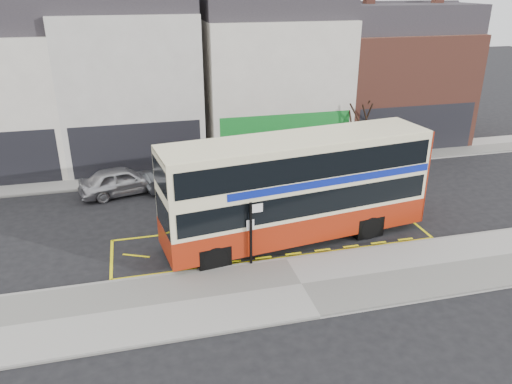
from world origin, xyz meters
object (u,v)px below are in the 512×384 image
object	(u,v)px
double_decker_bus	(298,187)
bus_stop_post	(252,227)
car_silver	(122,181)
car_white	(374,161)
car_grey	(182,177)
street_tree_right	(360,110)

from	to	relation	value
double_decker_bus	bus_stop_post	xyz separation A→B (m)	(-2.48, -1.86, -0.68)
car_silver	car_white	bearing A→B (deg)	-104.06
bus_stop_post	car_grey	world-z (taller)	bus_stop_post
double_decker_bus	street_tree_right	xyz separation A→B (m)	(7.15, 9.31, 0.79)
double_decker_bus	street_tree_right	bearing A→B (deg)	44.68
bus_stop_post	street_tree_right	world-z (taller)	street_tree_right
car_silver	car_grey	size ratio (longest dim) A/B	1.10
car_silver	car_grey	xyz separation A→B (m)	(3.22, -0.03, -0.09)
bus_stop_post	car_grey	xyz separation A→B (m)	(-1.83, 8.93, -1.11)
bus_stop_post	car_silver	distance (m)	10.33
bus_stop_post	car_silver	xyz separation A→B (m)	(-5.05, 8.96, -1.02)
double_decker_bus	car_grey	xyz separation A→B (m)	(-4.30, 7.06, -1.80)
double_decker_bus	car_silver	size ratio (longest dim) A/B	2.69
double_decker_bus	car_silver	bearing A→B (deg)	128.87
bus_stop_post	car_silver	world-z (taller)	bus_stop_post
car_white	street_tree_right	world-z (taller)	street_tree_right
double_decker_bus	car_grey	size ratio (longest dim) A/B	2.95
bus_stop_post	street_tree_right	size ratio (longest dim) A/B	0.56
street_tree_right	bus_stop_post	bearing A→B (deg)	-130.76
car_grey	car_white	size ratio (longest dim) A/B	0.95
bus_stop_post	street_tree_right	distance (m)	14.82
car_grey	car_white	bearing A→B (deg)	-103.30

